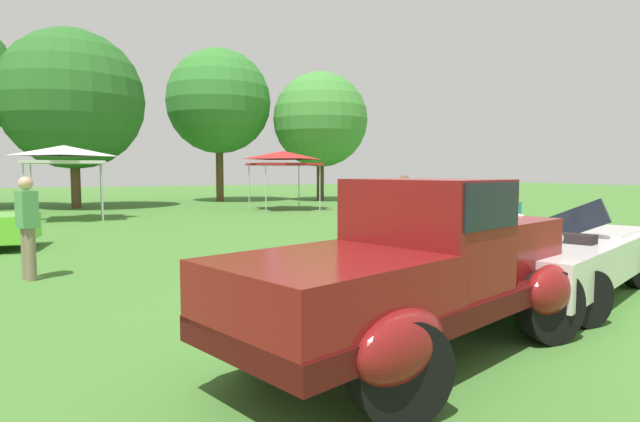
{
  "coord_description": "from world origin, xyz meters",
  "views": [
    {
      "loc": [
        -3.56,
        -4.55,
        1.77
      ],
      "look_at": [
        -0.36,
        2.62,
        1.17
      ],
      "focal_mm": 28.88,
      "sensor_mm": 36.0,
      "label": 1
    }
  ],
  "objects_px": {
    "show_car_teal": "(454,208)",
    "canopy_tent_center_field": "(64,153)",
    "spectator_near_truck": "(404,203)",
    "spectator_by_row": "(27,224)",
    "feature_pickup_truck": "(420,267)",
    "neighbor_convertible": "(559,254)",
    "canopy_tent_right_field": "(283,157)"
  },
  "relations": [
    {
      "from": "neighbor_convertible",
      "to": "spectator_near_truck",
      "type": "relative_size",
      "value": 2.8
    },
    {
      "from": "neighbor_convertible",
      "to": "canopy_tent_center_field",
      "type": "xyz_separation_m",
      "value": [
        -6.98,
        15.46,
        1.84
      ]
    },
    {
      "from": "feature_pickup_truck",
      "to": "canopy_tent_center_field",
      "type": "bearing_deg",
      "value": 102.35
    },
    {
      "from": "show_car_teal",
      "to": "canopy_tent_right_field",
      "type": "xyz_separation_m",
      "value": [
        -2.45,
        9.13,
        1.82
      ]
    },
    {
      "from": "show_car_teal",
      "to": "spectator_near_truck",
      "type": "distance_m",
      "value": 3.27
    },
    {
      "from": "spectator_near_truck",
      "to": "canopy_tent_right_field",
      "type": "bearing_deg",
      "value": 87.68
    },
    {
      "from": "canopy_tent_center_field",
      "to": "canopy_tent_right_field",
      "type": "xyz_separation_m",
      "value": [
        8.96,
        1.57,
        0.0
      ]
    },
    {
      "from": "feature_pickup_truck",
      "to": "spectator_near_truck",
      "type": "relative_size",
      "value": 2.62
    },
    {
      "from": "neighbor_convertible",
      "to": "canopy_tent_right_field",
      "type": "height_order",
      "value": "canopy_tent_right_field"
    },
    {
      "from": "feature_pickup_truck",
      "to": "show_car_teal",
      "type": "xyz_separation_m",
      "value": [
        7.75,
        9.17,
        -0.27
      ]
    },
    {
      "from": "neighbor_convertible",
      "to": "spectator_near_truck",
      "type": "height_order",
      "value": "spectator_near_truck"
    },
    {
      "from": "spectator_near_truck",
      "to": "canopy_tent_center_field",
      "type": "xyz_separation_m",
      "value": [
        -8.53,
        9.07,
        1.51
      ]
    },
    {
      "from": "spectator_near_truck",
      "to": "feature_pickup_truck",
      "type": "bearing_deg",
      "value": -122.47
    },
    {
      "from": "canopy_tent_center_field",
      "to": "canopy_tent_right_field",
      "type": "distance_m",
      "value": 9.1
    },
    {
      "from": "show_car_teal",
      "to": "spectator_near_truck",
      "type": "bearing_deg",
      "value": -152.13
    },
    {
      "from": "spectator_near_truck",
      "to": "canopy_tent_center_field",
      "type": "distance_m",
      "value": 12.55
    },
    {
      "from": "feature_pickup_truck",
      "to": "spectator_by_row",
      "type": "height_order",
      "value": "feature_pickup_truck"
    },
    {
      "from": "neighbor_convertible",
      "to": "canopy_tent_center_field",
      "type": "height_order",
      "value": "canopy_tent_center_field"
    },
    {
      "from": "spectator_by_row",
      "to": "canopy_tent_right_field",
      "type": "distance_m",
      "value": 15.78
    },
    {
      "from": "spectator_near_truck",
      "to": "canopy_tent_right_field",
      "type": "xyz_separation_m",
      "value": [
        0.43,
        10.65,
        1.51
      ]
    },
    {
      "from": "neighbor_convertible",
      "to": "spectator_near_truck",
      "type": "distance_m",
      "value": 6.58
    },
    {
      "from": "canopy_tent_center_field",
      "to": "canopy_tent_right_field",
      "type": "bearing_deg",
      "value": 9.96
    },
    {
      "from": "canopy_tent_center_field",
      "to": "feature_pickup_truck",
      "type": "bearing_deg",
      "value": -77.65
    },
    {
      "from": "neighbor_convertible",
      "to": "show_car_teal",
      "type": "relative_size",
      "value": 1.18
    },
    {
      "from": "spectator_near_truck",
      "to": "canopy_tent_right_field",
      "type": "distance_m",
      "value": 10.76
    },
    {
      "from": "neighbor_convertible",
      "to": "canopy_tent_center_field",
      "type": "distance_m",
      "value": 17.06
    },
    {
      "from": "spectator_near_truck",
      "to": "show_car_teal",
      "type": "bearing_deg",
      "value": 27.87
    },
    {
      "from": "show_car_teal",
      "to": "spectator_near_truck",
      "type": "relative_size",
      "value": 2.38
    },
    {
      "from": "show_car_teal",
      "to": "canopy_tent_right_field",
      "type": "bearing_deg",
      "value": 105.0
    },
    {
      "from": "show_car_teal",
      "to": "canopy_tent_center_field",
      "type": "relative_size",
      "value": 1.48
    },
    {
      "from": "spectator_by_row",
      "to": "canopy_tent_center_field",
      "type": "bearing_deg",
      "value": 89.28
    },
    {
      "from": "neighbor_convertible",
      "to": "show_car_teal",
      "type": "distance_m",
      "value": 9.07
    }
  ]
}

